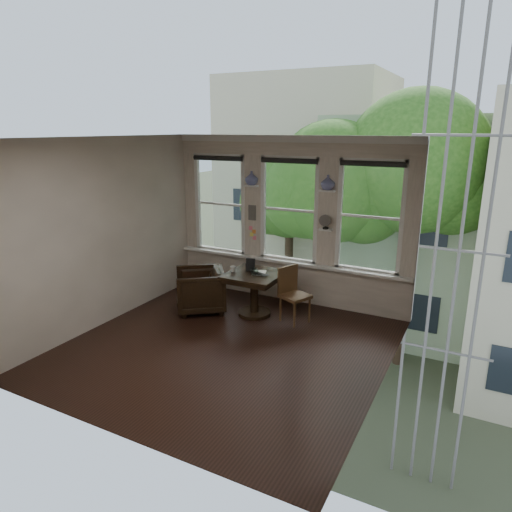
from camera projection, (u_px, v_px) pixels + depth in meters
The scene contains 25 objects.
ground at pixel (227, 347), 6.73m from camera, with size 4.50×4.50×0.00m, color black.
ceiling at pixel (223, 138), 5.91m from camera, with size 4.50×4.50×0.00m, color silver.
wall_back at pixel (290, 221), 8.24m from camera, with size 4.50×4.50×0.00m, color beige.
wall_front at pixel (104, 302), 4.40m from camera, with size 4.50×4.50×0.00m, color beige.
wall_left at pixel (105, 232), 7.32m from camera, with size 4.50×4.50×0.00m, color beige.
wall_right at pixel (390, 272), 5.32m from camera, with size 4.50×4.50×0.00m, color beige.
window_left at pixel (221, 204), 8.83m from camera, with size 1.10×0.12×1.90m, color white, non-canonical shape.
window_center at pixel (290, 210), 8.19m from camera, with size 1.10×0.12×1.90m, color white, non-canonical shape.
window_right at pixel (370, 217), 7.54m from camera, with size 1.10×0.12×1.90m, color white, non-canonical shape.
shelf_left at pixel (252, 186), 8.31m from camera, with size 0.26×0.16×0.03m, color white.
shelf_right at pixel (328, 191), 7.67m from camera, with size 0.26×0.16×0.03m, color white.
intercom at pixel (252, 213), 8.48m from camera, with size 0.14×0.06×0.28m, color #59544F.
sticky_notes at pixel (253, 231), 8.57m from camera, with size 0.16×0.01×0.24m, color pink, non-canonical shape.
desk_fan at pixel (326, 224), 7.81m from camera, with size 0.20×0.20×0.24m, color #59544F, non-canonical shape.
vase_left at pixel (252, 178), 8.28m from camera, with size 0.24×0.24×0.25m, color silver.
vase_right at pixel (328, 182), 7.63m from camera, with size 0.24×0.24×0.25m, color silver.
table at pixel (254, 294), 7.80m from camera, with size 0.90×0.90×0.75m, color black, non-canonical shape.
armchair_left at pixel (200, 290), 7.98m from camera, with size 0.81×0.83×0.76m, color black.
cushion_red at pixel (200, 286), 7.96m from camera, with size 0.45×0.45×0.06m, color maroon.
side_chair_right at pixel (295, 296), 7.49m from camera, with size 0.42×0.42×0.92m, color #472819, non-canonical shape.
laptop at pixel (258, 275), 7.57m from camera, with size 0.31×0.20×0.02m, color black.
mug at pixel (233, 269), 7.79m from camera, with size 0.10×0.10×0.09m, color white.
drinking_glass at pixel (254, 272), 7.61m from camera, with size 0.14×0.14×0.11m, color white.
tablet at pixel (250, 265), 7.80m from camera, with size 0.16×0.02×0.22m, color black.
papers at pixel (259, 273), 7.72m from camera, with size 0.22×0.30×0.00m, color silver.
Camera 1 is at (3.20, -5.22, 3.13)m, focal length 32.00 mm.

